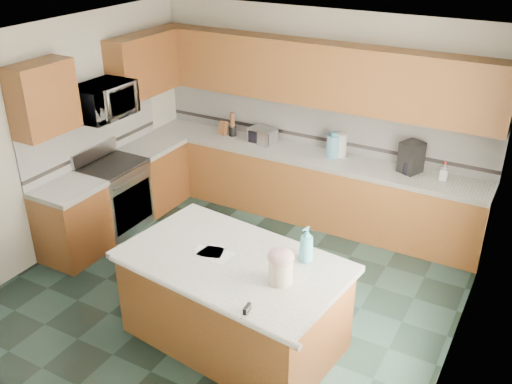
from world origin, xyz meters
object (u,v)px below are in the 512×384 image
Objects in this scene: island_base at (234,303)px; knife_block at (223,128)px; treat_jar at (281,271)px; soap_bottle_island at (307,244)px; island_top at (233,262)px; coffee_maker at (411,157)px; toaster_oven at (262,136)px.

knife_block is at bearing 130.38° from island_base.
treat_jar reaches higher than island_base.
treat_jar is at bearing -84.92° from soap_bottle_island.
soap_bottle_island reaches higher than island_top.
coffee_maker reaches higher than soap_bottle_island.
knife_block is 0.54× the size of toaster_oven.
knife_block reaches higher than island_base.
coffee_maker is at bearing 5.38° from knife_block.
soap_bottle_island is 3.31m from knife_block.
toaster_oven is 2.01m from coffee_maker.
soap_bottle_island is 0.91× the size of coffee_maker.
toaster_oven is 0.93× the size of coffee_maker.
island_top reaches higher than island_base.
treat_jar reaches higher than knife_block.
coffee_maker reaches higher than island_base.
island_base is 0.46m from island_top.
island_top is 9.39× the size of treat_jar.
island_top is at bearing -53.87° from toaster_oven.
island_base is at bearing 0.00° from island_top.
toaster_oven is (-1.13, 2.64, 0.59)m from island_base.
treat_jar is 0.62× the size of toaster_oven.
island_base is at bearing -53.87° from toaster_oven.
island_top is 5.41× the size of coffee_maker.
island_base is 8.93× the size of treat_jar.
coffee_maker is at bearing 91.59° from treat_jar.
treat_jar is 0.41m from soap_bottle_island.
island_base is at bearing 178.19° from treat_jar.
coffee_maker is (0.87, 2.67, 0.22)m from island_top.
island_base is at bearing -139.82° from soap_bottle_island.
soap_bottle_island reaches higher than treat_jar.
knife_block is at bearing -167.10° from toaster_oven.
toaster_oven reaches higher than knife_block.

